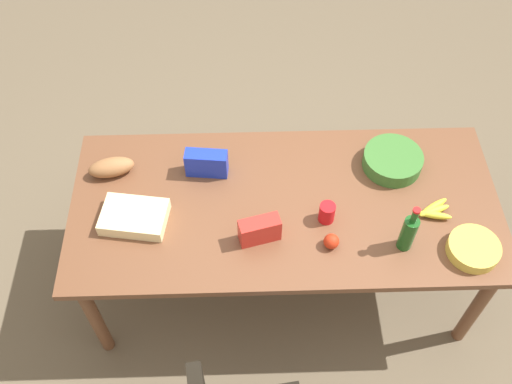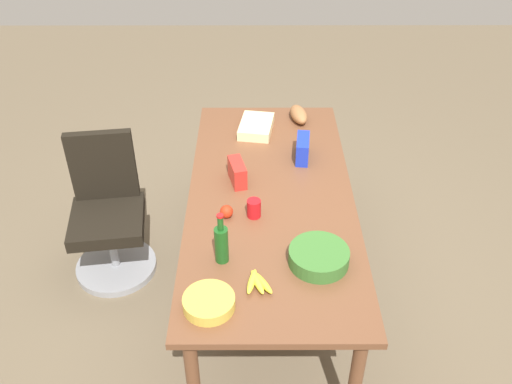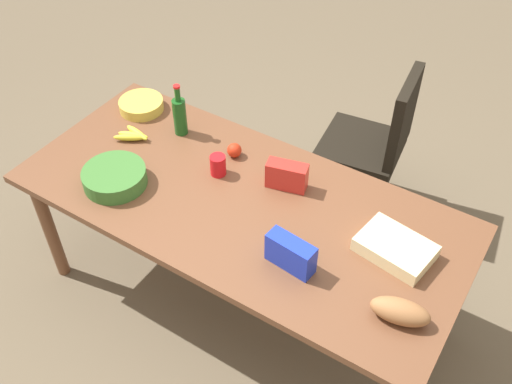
# 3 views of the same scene
# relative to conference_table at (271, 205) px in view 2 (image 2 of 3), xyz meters

# --- Properties ---
(ground_plane) EXTENTS (10.00, 10.00, 0.00)m
(ground_plane) POSITION_rel_conference_table_xyz_m (0.00, 0.00, -0.72)
(ground_plane) COLOR brown
(conference_table) EXTENTS (2.21, 1.00, 0.79)m
(conference_table) POSITION_rel_conference_table_xyz_m (0.00, 0.00, 0.00)
(conference_table) COLOR brown
(conference_table) RESTS_ON ground
(office_chair) EXTENTS (0.56, 0.56, 1.00)m
(office_chair) POSITION_rel_conference_table_xyz_m (-0.23, -1.09, -0.33)
(office_chair) COLOR gray
(office_chair) RESTS_ON ground
(chip_bag_blue) EXTENTS (0.23, 0.10, 0.15)m
(chip_bag_blue) POSITION_rel_conference_table_xyz_m (-0.40, 0.22, 0.15)
(chip_bag_blue) COLOR #1B33C2
(chip_bag_blue) RESTS_ON conference_table
(wine_bottle) EXTENTS (0.09, 0.09, 0.30)m
(wine_bottle) POSITION_rel_conference_table_xyz_m (0.56, -0.27, 0.19)
(wine_bottle) COLOR #184F1A
(wine_bottle) RESTS_ON conference_table
(sheet_cake) EXTENTS (0.35, 0.27, 0.07)m
(sheet_cake) POSITION_rel_conference_table_xyz_m (-0.76, -0.09, 0.11)
(sheet_cake) COLOR beige
(sheet_cake) RESTS_ON conference_table
(salad_bowl) EXTENTS (0.33, 0.33, 0.08)m
(salad_bowl) POSITION_rel_conference_table_xyz_m (0.58, 0.23, 0.12)
(salad_bowl) COLOR #386D2C
(salad_bowl) RESTS_ON conference_table
(chip_bag_red) EXTENTS (0.21, 0.13, 0.14)m
(chip_bag_red) POSITION_rel_conference_table_xyz_m (-0.14, -0.21, 0.15)
(chip_bag_red) COLOR red
(chip_bag_red) RESTS_ON conference_table
(red_solo_cup) EXTENTS (0.09, 0.09, 0.11)m
(red_solo_cup) POSITION_rel_conference_table_xyz_m (0.20, -0.10, 0.13)
(red_solo_cup) COLOR red
(red_solo_cup) RESTS_ON conference_table
(banana_bunch) EXTENTS (0.18, 0.15, 0.04)m
(banana_bunch) POSITION_rel_conference_table_xyz_m (0.74, -0.09, 0.10)
(banana_bunch) COLOR yellow
(banana_bunch) RESTS_ON conference_table
(chip_bowl) EXTENTS (0.31, 0.31, 0.06)m
(chip_bowl) POSITION_rel_conference_table_xyz_m (0.88, -0.32, 0.11)
(chip_bowl) COLOR gold
(chip_bowl) RESTS_ON conference_table
(apple_red) EXTENTS (0.08, 0.08, 0.08)m
(apple_red) POSITION_rel_conference_table_xyz_m (0.21, -0.26, 0.12)
(apple_red) COLOR red
(apple_red) RESTS_ON conference_table
(bread_loaf) EXTENTS (0.26, 0.16, 0.10)m
(bread_loaf) POSITION_rel_conference_table_xyz_m (-0.91, 0.22, 0.13)
(bread_loaf) COLOR #98633B
(bread_loaf) RESTS_ON conference_table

